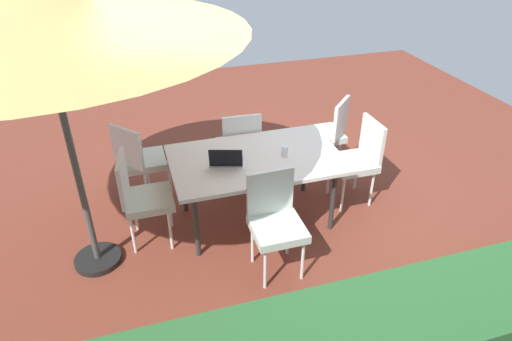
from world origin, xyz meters
TOP-DOWN VIEW (x-y plane):
  - ground_plane at (0.00, 0.00)m, footprint 10.00×10.00m
  - dining_table at (0.00, 0.00)m, footprint 1.72×1.06m
  - patio_umbrella at (1.66, 0.20)m, footprint 3.00×3.00m
  - chair_southeast at (1.12, -0.73)m, footprint 0.59×0.58m
  - chair_north at (0.04, 0.74)m, footprint 0.46×0.47m
  - chair_west at (-1.19, -0.04)m, footprint 0.46×0.46m
  - chair_southwest at (-1.14, -0.73)m, footprint 0.59×0.59m
  - chair_east at (1.16, 0.00)m, footprint 0.49×0.48m
  - chair_south at (-0.02, -0.72)m, footprint 0.46×0.47m
  - laptop at (0.32, 0.05)m, footprint 0.38×0.33m
  - cup at (-0.29, 0.05)m, footprint 0.07×0.07m

SIDE VIEW (x-z plane):
  - ground_plane at x=0.00m, z-range -0.02..0.00m
  - chair_southeast at x=1.12m, z-range 0.06..1.04m
  - chair_north at x=0.04m, z-range 0.06..1.04m
  - chair_west at x=-1.19m, z-range 0.06..1.04m
  - chair_southwest at x=-1.14m, z-range 0.06..1.04m
  - chair_east at x=1.16m, z-range 0.06..1.04m
  - chair_south at x=-0.02m, z-range 0.06..1.04m
  - dining_table at x=0.00m, z-range 0.33..1.11m
  - laptop at x=0.32m, z-range 0.72..0.93m
  - cup at x=-0.29m, z-range 0.78..0.89m
  - patio_umbrella at x=1.66m, z-range 1.08..3.66m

